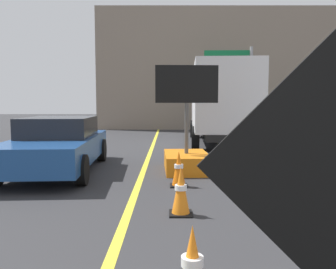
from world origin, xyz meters
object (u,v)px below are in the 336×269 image
highway_guide_sign (238,74)px  traffic_cone_near_sign (193,268)px  pickup_car (59,144)px  traffic_cone_mid_lane (182,191)px  arrow_board_trailer (188,152)px  box_truck (222,102)px  traffic_cone_far_lane (180,169)px

highway_guide_sign → traffic_cone_near_sign: bearing=-102.4°
pickup_car → traffic_cone_near_sign: bearing=-63.2°
traffic_cone_near_sign → traffic_cone_mid_lane: 2.46m
traffic_cone_mid_lane → pickup_car: bearing=130.6°
pickup_car → traffic_cone_near_sign: (3.02, -5.99, -0.34)m
arrow_board_trailer → traffic_cone_near_sign: size_ratio=3.77×
traffic_cone_near_sign → highway_guide_sign: bearing=77.6°
traffic_cone_mid_lane → box_truck: bearing=77.8°
arrow_board_trailer → box_truck: bearing=73.4°
box_truck → highway_guide_sign: bearing=71.6°
arrow_board_trailer → traffic_cone_mid_lane: bearing=-94.4°
pickup_car → arrow_board_trailer: bearing=0.8°
arrow_board_trailer → traffic_cone_far_lane: arrow_board_trailer is taller
arrow_board_trailer → traffic_cone_mid_lane: (-0.28, -3.57, -0.11)m
traffic_cone_mid_lane → arrow_board_trailer: bearing=85.6°
highway_guide_sign → traffic_cone_near_sign: 17.95m
arrow_board_trailer → box_truck: (1.80, 6.04, 1.31)m
pickup_car → traffic_cone_mid_lane: (3.02, -3.52, -0.32)m
highway_guide_sign → traffic_cone_mid_lane: highway_guide_sign is taller
box_truck → traffic_cone_mid_lane: (-2.07, -9.61, -1.42)m
pickup_car → traffic_cone_near_sign: size_ratio=6.85×
arrow_board_trailer → pickup_car: arrow_board_trailer is taller
box_truck → highway_guide_sign: (1.73, 5.20, 1.63)m
traffic_cone_far_lane → traffic_cone_near_sign: bearing=-90.3°
arrow_board_trailer → traffic_cone_far_lane: 1.74m
arrow_board_trailer → traffic_cone_near_sign: 6.04m
box_truck → traffic_cone_near_sign: bearing=-99.7°
highway_guide_sign → pickup_car: bearing=-121.1°
box_truck → pickup_car: box_truck is taller
highway_guide_sign → traffic_cone_mid_lane: size_ratio=6.60×
pickup_car → traffic_cone_mid_lane: size_ratio=6.48×
traffic_cone_near_sign → pickup_car: bearing=116.8°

